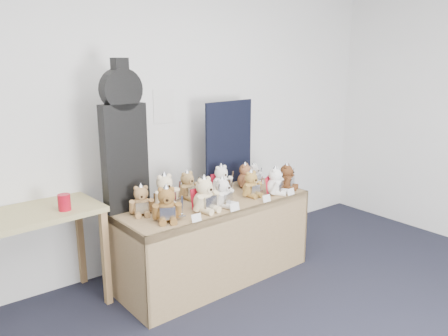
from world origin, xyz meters
TOP-DOWN VIEW (x-y plane):
  - room_shell at (0.37, 2.49)m, footprint 6.00×6.00m
  - display_table at (0.48, 1.84)m, footprint 1.71×0.76m
  - side_table at (-0.90, 2.23)m, footprint 1.00×0.61m
  - guitar_case at (-0.20, 2.12)m, footprint 0.36×0.13m
  - navy_board at (0.92, 2.23)m, footprint 0.59×0.10m
  - red_cup at (-0.69, 2.12)m, footprint 0.09×0.09m
  - teddy_front_far_left at (-0.08, 1.71)m, footprint 0.24×0.24m
  - teddy_front_left at (0.27, 1.72)m, footprint 0.26×0.23m
  - teddy_front_centre at (0.45, 1.72)m, footprint 0.23×0.21m
  - teddy_front_right at (0.81, 1.79)m, footprint 0.21×0.17m
  - teddy_front_far_right at (1.03, 1.71)m, footprint 0.23×0.22m
  - teddy_front_end at (1.22, 1.76)m, footprint 0.22×0.22m
  - teddy_back_left at (0.08, 2.00)m, footprint 0.25×0.20m
  - teddy_back_centre_left at (0.34, 2.08)m, footprint 0.22×0.19m
  - teddy_back_centre_right at (0.69, 2.06)m, footprint 0.22×0.18m
  - teddy_back_right at (0.96, 2.04)m, footprint 0.21×0.21m
  - teddy_back_end at (1.09, 2.07)m, footprint 0.19×0.17m
  - teddy_back_far_left at (-0.16, 1.95)m, footprint 0.21×0.20m
  - entry_card_a at (0.08, 1.56)m, footprint 0.08×0.02m
  - entry_card_b at (0.45, 1.57)m, footprint 0.09×0.02m
  - entry_card_c at (0.81, 1.58)m, footprint 0.08×0.02m
  - entry_card_d at (1.10, 1.59)m, footprint 0.08×0.02m

SIDE VIEW (x-z plane):
  - display_table at x=0.48m, z-range 0.20..0.90m
  - side_table at x=-0.90m, z-range 0.27..1.07m
  - entry_card_d at x=1.10m, z-range 0.70..0.76m
  - entry_card_a at x=0.08m, z-range 0.70..0.76m
  - entry_card_c at x=0.81m, z-range 0.70..0.76m
  - entry_card_b at x=0.45m, z-range 0.70..0.77m
  - teddy_back_end at x=1.09m, z-range 0.68..0.90m
  - teddy_back_right at x=0.96m, z-range 0.68..0.93m
  - teddy_front_right at x=0.81m, z-range 0.67..0.93m
  - teddy_back_far_left at x=-0.16m, z-range 0.67..0.94m
  - teddy_front_end at x=1.22m, z-range 0.67..0.94m
  - teddy_back_centre_left at x=0.34m, z-range 0.67..0.94m
  - teddy_front_far_right at x=1.03m, z-range 0.67..0.95m
  - teddy_front_centre at x=0.45m, z-range 0.67..0.95m
  - teddy_back_centre_right at x=0.69m, z-range 0.67..0.95m
  - teddy_front_far_left at x=-0.08m, z-range 0.67..0.97m
  - teddy_back_left at x=0.08m, z-range 0.67..0.98m
  - teddy_front_left at x=0.27m, z-range 0.67..0.98m
  - red_cup at x=-0.69m, z-range 0.80..0.92m
  - navy_board at x=0.92m, z-range 0.70..1.49m
  - guitar_case at x=-0.20m, z-range 0.69..1.86m
  - room_shell at x=0.37m, z-range -1.55..4.45m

